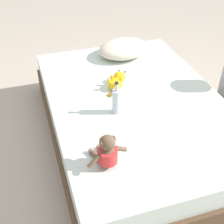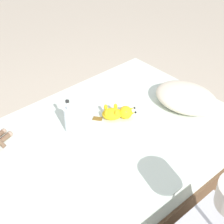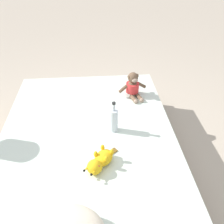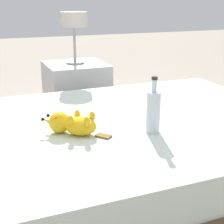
{
  "view_description": "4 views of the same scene",
  "coord_description": "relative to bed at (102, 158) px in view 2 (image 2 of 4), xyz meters",
  "views": [
    {
      "loc": [
        -0.8,
        -1.91,
        1.83
      ],
      "look_at": [
        -0.27,
        -0.22,
        0.49
      ],
      "focal_mm": 49.72,
      "sensor_mm": 36.0,
      "label": 1
    },
    {
      "loc": [
        1.47,
        -1.2,
        2.05
      ],
      "look_at": [
        -0.11,
        0.2,
        0.47
      ],
      "focal_mm": 56.73,
      "sensor_mm": 36.0,
      "label": 2
    },
    {
      "loc": [
        -0.08,
        1.31,
        1.67
      ],
      "look_at": [
        -0.2,
        -0.2,
        0.53
      ],
      "focal_mm": 38.62,
      "sensor_mm": 36.0,
      "label": 3
    },
    {
      "loc": [
        -1.53,
        0.62,
        1.01
      ],
      "look_at": [
        0.0,
        0.0,
        0.46
      ],
      "focal_mm": 54.95,
      "sensor_mm": 36.0,
      "label": 4
    }
  ],
  "objects": [
    {
      "name": "glass_bottle",
      "position": [
        -0.21,
        -0.12,
        0.31
      ],
      "size": [
        0.06,
        0.06,
        0.27
      ],
      "color": "silver",
      "rests_on": "bed"
    },
    {
      "name": "plush_yellow_creature",
      "position": [
        -0.09,
        0.24,
        0.25
      ],
      "size": [
        0.25,
        0.29,
        0.1
      ],
      "color": "yellow",
      "rests_on": "bed"
    },
    {
      "name": "bed",
      "position": [
        0.0,
        0.0,
        0.0
      ],
      "size": [
        1.4,
        2.08,
        0.41
      ],
      "color": "brown",
      "rests_on": "ground_plane"
    },
    {
      "name": "ground_plane",
      "position": [
        0.0,
        0.0,
        -0.2
      ],
      "size": [
        16.0,
        16.0,
        0.0
      ],
      "primitive_type": "plane",
      "color": "#B7A893"
    },
    {
      "name": "pillow",
      "position": [
        0.15,
        0.74,
        0.29
      ],
      "size": [
        0.55,
        0.46,
        0.16
      ],
      "color": "beige",
      "rests_on": "bed"
    }
  ]
}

